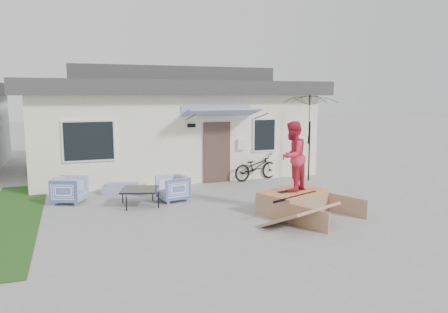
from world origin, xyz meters
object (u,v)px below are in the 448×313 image
object	(u,v)px
bicycle	(256,164)
coffee_table	(140,197)
skater	(292,155)
skateboard	(292,190)
patio_umbrella	(310,131)
armchair_left	(70,189)
skate_ramp	(293,202)
armchair_right	(173,187)
loveseat	(124,185)

from	to	relation	value
bicycle	coffee_table	bearing A→B (deg)	103.09
skater	skateboard	bearing A→B (deg)	180.00
skateboard	skater	bearing A→B (deg)	0.00
patio_umbrella	skateboard	distance (m)	4.45
armchair_left	patio_umbrella	xyz separation A→B (m)	(7.98, 0.50, 1.34)
bicycle	patio_umbrella	distance (m)	2.21
bicycle	skate_ramp	xyz separation A→B (m)	(-0.84, -4.22, -0.31)
skateboard	armchair_right	bearing A→B (deg)	127.44
loveseat	bicycle	distance (m)	4.73
loveseat	skater	bearing A→B (deg)	152.93
armchair_left	bicycle	xyz separation A→B (m)	(6.26, 1.24, 0.17)
loveseat	armchair_left	size ratio (longest dim) A/B	1.57
armchair_right	coffee_table	size ratio (longest dim) A/B	0.84
armchair_left	patio_umbrella	world-z (taller)	patio_umbrella
armchair_right	patio_umbrella	distance (m)	5.51
loveseat	coffee_table	distance (m)	1.66
patio_umbrella	armchair_left	bearing A→B (deg)	-176.40
loveseat	skateboard	bearing A→B (deg)	152.93
loveseat	armchair_right	size ratio (longest dim) A/B	1.62
loveseat	skate_ramp	size ratio (longest dim) A/B	0.59
patio_umbrella	loveseat	bearing A→B (deg)	178.33
armchair_left	armchair_right	world-z (taller)	armchair_left
coffee_table	skate_ramp	size ratio (longest dim) A/B	0.43
bicycle	skater	xyz separation A→B (m)	(-0.86, -4.17, 0.91)
skater	armchair_right	bearing A→B (deg)	-75.93
skate_ramp	skater	world-z (taller)	skater
bicycle	patio_umbrella	size ratio (longest dim) A/B	0.83
armchair_left	skate_ramp	world-z (taller)	armchair_left
skate_ramp	skateboard	bearing A→B (deg)	90.00
skate_ramp	armchair_right	bearing A→B (deg)	116.97
loveseat	coffee_table	size ratio (longest dim) A/B	1.37
armchair_right	skater	xyz separation A→B (m)	(2.62, -2.20, 1.09)
bicycle	skateboard	bearing A→B (deg)	155.19
skateboard	bicycle	bearing A→B (deg)	65.80
loveseat	skate_ramp	bearing A→B (deg)	152.69
armchair_left	patio_umbrella	bearing A→B (deg)	-63.13
armchair_left	skater	distance (m)	6.24
loveseat	patio_umbrella	size ratio (longest dim) A/B	0.59
coffee_table	skateboard	xyz separation A→B (m)	(3.59, -1.97, 0.34)
loveseat	bicycle	size ratio (longest dim) A/B	0.71
armchair_right	skateboard	bearing A→B (deg)	38.66
armchair_right	skate_ramp	world-z (taller)	armchair_right
patio_umbrella	coffee_table	bearing A→B (deg)	-166.70
armchair_right	skateboard	distance (m)	3.43
skate_ramp	loveseat	bearing A→B (deg)	113.74
loveseat	bicycle	world-z (taller)	bicycle
skate_ramp	skateboard	world-z (taller)	skateboard
skater	armchair_left	bearing A→B (deg)	-64.41
coffee_table	skateboard	world-z (taller)	skateboard
loveseat	skate_ramp	xyz separation A→B (m)	(3.84, -3.67, 0.02)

